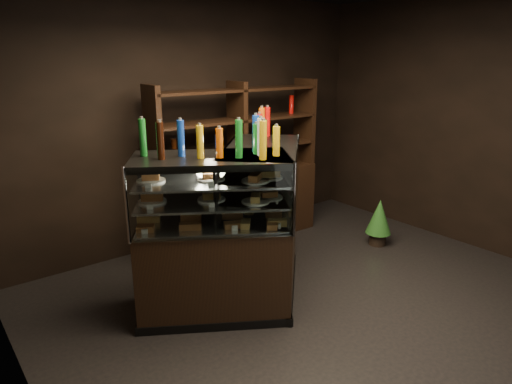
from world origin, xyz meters
The scene contains 7 objects.
ground centered at (0.00, 0.00, 0.00)m, with size 5.00×5.00×0.00m, color black.
room_shell centered at (0.00, 0.00, 1.94)m, with size 5.02×5.02×3.01m.
display_case centered at (-0.58, 0.85, 0.50)m, with size 2.09×1.45×1.49m.
food_display centered at (-0.58, 0.85, 1.13)m, with size 1.71×1.00×0.46m.
bottles_top centered at (-0.58, 0.85, 1.62)m, with size 1.53×0.86×0.30m.
potted_conifer centered at (1.58, 0.86, 0.38)m, with size 0.31×0.31×0.67m.
back_shelving centered at (0.28, 2.05, 0.61)m, with size 2.22×0.50×2.00m.
Camera 1 is at (-2.89, -2.39, 2.30)m, focal length 32.00 mm.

